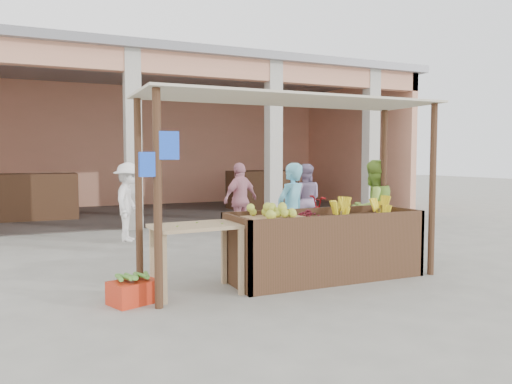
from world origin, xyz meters
name	(u,v)px	position (x,y,z in m)	size (l,w,h in m)	color
ground	(291,281)	(0.00, 0.00, 0.00)	(60.00, 60.00, 0.00)	slate
market_building	(149,120)	(0.05, 8.93, 2.70)	(14.40, 6.40, 4.20)	#E59778
fruit_stall	(324,248)	(0.50, 0.00, 0.40)	(2.60, 0.95, 0.80)	#4B2D1E
stall_awning	(289,130)	(-0.01, 0.06, 1.98)	(4.09, 1.35, 2.39)	#4B2D1E
banana_heap	(358,209)	(1.05, 0.00, 0.90)	(1.15, 0.63, 0.21)	yellow
melon_tray	(276,215)	(-0.23, -0.02, 0.89)	(0.74, 0.64, 0.20)	#A67C55
berry_heap	(308,215)	(0.27, 0.03, 0.86)	(0.41, 0.33, 0.13)	maroon
side_table	(196,236)	(-1.30, -0.04, 0.69)	(1.07, 0.75, 0.83)	tan
papaya_pile	(196,216)	(-1.30, -0.04, 0.93)	(0.71, 0.40, 0.20)	#4E902F
red_crate	(133,292)	(-2.07, -0.16, 0.13)	(0.49, 0.35, 0.26)	red
plantain_bundle	(133,277)	(-2.07, -0.16, 0.30)	(0.40, 0.28, 0.08)	#569536
produce_sacks	(291,210)	(2.78, 5.23, 0.31)	(1.02, 0.77, 0.62)	maroon
vendor_blue	(291,210)	(0.55, 1.04, 0.82)	(0.62, 0.45, 1.64)	#69CBEE
vendor_green	(373,207)	(1.90, 0.78, 0.83)	(0.80, 0.46, 1.67)	#93C543
motorcycle	(293,222)	(1.08, 1.98, 0.49)	(1.87, 0.64, 0.98)	maroon
shopper_a	(129,199)	(-1.38, 4.10, 0.82)	(1.06, 0.53, 1.65)	white
shopper_b	(240,197)	(0.83, 3.77, 0.81)	(0.95, 0.51, 1.62)	#D18796
shopper_f	(305,196)	(2.13, 3.39, 0.81)	(0.79, 0.46, 1.63)	gray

